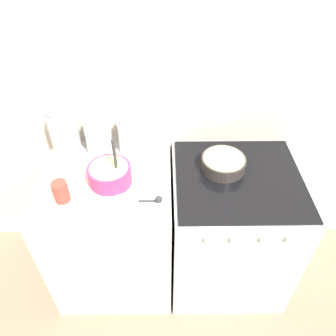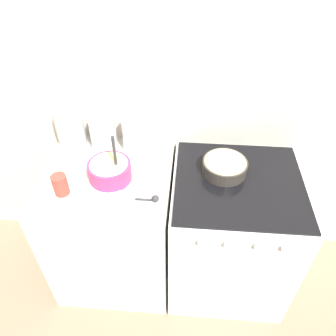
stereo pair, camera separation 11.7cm
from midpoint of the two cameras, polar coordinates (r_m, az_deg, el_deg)
ground_plane at (r=2.29m, az=-1.13°, el=-24.17°), size 12.00×12.00×0.00m
wall_back at (r=1.85m, az=-1.55°, el=13.07°), size 4.44×0.05×2.40m
countertop_cabinet at (r=2.11m, az=-10.99°, el=-10.56°), size 0.70×0.66×0.89m
stove at (r=2.10m, az=8.97°, el=-10.46°), size 0.70×0.68×0.89m
mixing_bowl at (r=1.72m, az=-12.06°, el=-1.04°), size 0.22×0.22×0.28m
baking_pan at (r=1.79m, az=7.77°, el=0.82°), size 0.24×0.24×0.07m
storage_jar_left at (r=1.95m, az=-19.23°, el=5.50°), size 0.16×0.16×0.28m
storage_jar_middle at (r=1.91m, az=-13.70°, el=5.10°), size 0.15×0.15×0.22m
storage_jar_right at (r=1.88m, az=-8.08°, el=5.20°), size 0.15×0.15×0.22m
tin_can at (r=1.69m, az=-20.07°, el=-3.96°), size 0.08×0.08×0.11m
recipe_page at (r=1.67m, az=-13.55°, el=-5.66°), size 0.23×0.28×0.01m
measuring_spoon at (r=1.62m, az=-4.12°, el=-5.60°), size 0.12×0.04×0.04m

